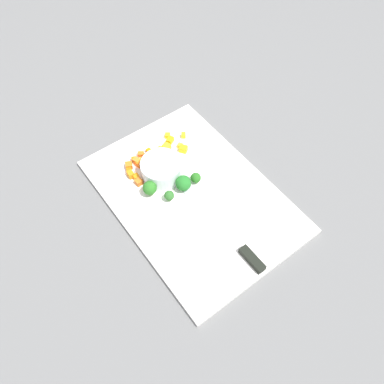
% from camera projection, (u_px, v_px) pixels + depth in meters
% --- Properties ---
extents(ground_plane, '(4.00, 4.00, 0.00)m').
position_uv_depth(ground_plane, '(192.00, 197.00, 0.95)').
color(ground_plane, slate).
extents(cutting_board, '(0.52, 0.36, 0.01)m').
position_uv_depth(cutting_board, '(192.00, 196.00, 0.94)').
color(cutting_board, white).
rests_on(cutting_board, ground_plane).
extents(prep_bowl, '(0.10, 0.10, 0.05)m').
position_uv_depth(prep_bowl, '(161.00, 169.00, 0.95)').
color(prep_bowl, white).
rests_on(prep_bowl, cutting_board).
extents(chef_knife, '(0.34, 0.03, 0.02)m').
position_uv_depth(chef_knife, '(228.00, 232.00, 0.87)').
color(chef_knife, silver).
rests_on(chef_knife, cutting_board).
extents(carrot_dice_0, '(0.02, 0.02, 0.01)m').
position_uv_depth(carrot_dice_0, '(141.00, 154.00, 1.00)').
color(carrot_dice_0, orange).
rests_on(carrot_dice_0, cutting_board).
extents(carrot_dice_1, '(0.02, 0.01, 0.01)m').
position_uv_depth(carrot_dice_1, '(136.00, 177.00, 0.96)').
color(carrot_dice_1, orange).
rests_on(carrot_dice_1, cutting_board).
extents(carrot_dice_2, '(0.02, 0.02, 0.02)m').
position_uv_depth(carrot_dice_2, '(137.00, 161.00, 0.99)').
color(carrot_dice_2, orange).
rests_on(carrot_dice_2, cutting_board).
extents(carrot_dice_3, '(0.01, 0.01, 0.01)m').
position_uv_depth(carrot_dice_3, '(134.00, 159.00, 0.99)').
color(carrot_dice_3, orange).
rests_on(carrot_dice_3, cutting_board).
extents(carrot_dice_4, '(0.02, 0.02, 0.02)m').
position_uv_depth(carrot_dice_4, '(139.00, 182.00, 0.95)').
color(carrot_dice_4, orange).
rests_on(carrot_dice_4, cutting_board).
extents(carrot_dice_5, '(0.01, 0.01, 0.01)m').
position_uv_depth(carrot_dice_5, '(143.00, 160.00, 0.99)').
color(carrot_dice_5, orange).
rests_on(carrot_dice_5, cutting_board).
extents(carrot_dice_6, '(0.02, 0.02, 0.01)m').
position_uv_depth(carrot_dice_6, '(148.00, 156.00, 1.00)').
color(carrot_dice_6, orange).
rests_on(carrot_dice_6, cutting_board).
extents(carrot_dice_7, '(0.02, 0.02, 0.01)m').
position_uv_depth(carrot_dice_7, '(129.00, 165.00, 0.98)').
color(carrot_dice_7, orange).
rests_on(carrot_dice_7, cutting_board).
extents(carrot_dice_8, '(0.01, 0.01, 0.01)m').
position_uv_depth(carrot_dice_8, '(149.00, 151.00, 1.01)').
color(carrot_dice_8, orange).
rests_on(carrot_dice_8, cutting_board).
extents(carrot_dice_9, '(0.02, 0.01, 0.02)m').
position_uv_depth(carrot_dice_9, '(131.00, 174.00, 0.96)').
color(carrot_dice_9, orange).
rests_on(carrot_dice_9, cutting_board).
extents(carrot_dice_10, '(0.01, 0.01, 0.01)m').
position_uv_depth(carrot_dice_10, '(155.00, 151.00, 1.01)').
color(carrot_dice_10, orange).
rests_on(carrot_dice_10, cutting_board).
extents(carrot_dice_11, '(0.02, 0.02, 0.01)m').
position_uv_depth(carrot_dice_11, '(139.00, 164.00, 0.98)').
color(carrot_dice_11, orange).
rests_on(carrot_dice_11, cutting_board).
extents(carrot_dice_12, '(0.02, 0.02, 0.01)m').
position_uv_depth(carrot_dice_12, '(129.00, 171.00, 0.97)').
color(carrot_dice_12, orange).
rests_on(carrot_dice_12, cutting_board).
extents(carrot_dice_13, '(0.02, 0.02, 0.01)m').
position_uv_depth(carrot_dice_13, '(156.00, 155.00, 1.00)').
color(carrot_dice_13, orange).
rests_on(carrot_dice_13, cutting_board).
extents(pepper_dice_0, '(0.02, 0.02, 0.01)m').
position_uv_depth(pepper_dice_0, '(180.00, 146.00, 1.02)').
color(pepper_dice_0, yellow).
rests_on(pepper_dice_0, cutting_board).
extents(pepper_dice_1, '(0.02, 0.02, 0.01)m').
position_uv_depth(pepper_dice_1, '(170.00, 140.00, 1.03)').
color(pepper_dice_1, yellow).
rests_on(pepper_dice_1, cutting_board).
extents(pepper_dice_2, '(0.02, 0.02, 0.02)m').
position_uv_depth(pepper_dice_2, '(166.00, 147.00, 1.01)').
color(pepper_dice_2, yellow).
rests_on(pepper_dice_2, cutting_board).
extents(pepper_dice_3, '(0.02, 0.02, 0.02)m').
position_uv_depth(pepper_dice_3, '(160.00, 151.00, 1.00)').
color(pepper_dice_3, yellow).
rests_on(pepper_dice_3, cutting_board).
extents(pepper_dice_4, '(0.02, 0.02, 0.01)m').
position_uv_depth(pepper_dice_4, '(168.00, 136.00, 1.04)').
color(pepper_dice_4, yellow).
rests_on(pepper_dice_4, cutting_board).
extents(pepper_dice_5, '(0.01, 0.01, 0.01)m').
position_uv_depth(pepper_dice_5, '(169.00, 152.00, 1.01)').
color(pepper_dice_5, yellow).
rests_on(pepper_dice_5, cutting_board).
extents(pepper_dice_6, '(0.02, 0.02, 0.01)m').
position_uv_depth(pepper_dice_6, '(183.00, 135.00, 1.04)').
color(pepper_dice_6, yellow).
rests_on(pepper_dice_6, cutting_board).
extents(pepper_dice_7, '(0.03, 0.02, 0.02)m').
position_uv_depth(pepper_dice_7, '(183.00, 149.00, 1.01)').
color(pepper_dice_7, yellow).
rests_on(pepper_dice_7, cutting_board).
extents(broccoli_floret_0, '(0.02, 0.02, 0.03)m').
position_uv_depth(broccoli_floret_0, '(169.00, 196.00, 0.92)').
color(broccoli_floret_0, '#8EAF61').
rests_on(broccoli_floret_0, cutting_board).
extents(broccoli_floret_1, '(0.04, 0.04, 0.04)m').
position_uv_depth(broccoli_floret_1, '(183.00, 183.00, 0.93)').
color(broccoli_floret_1, '#84BA60').
rests_on(broccoli_floret_1, cutting_board).
extents(broccoli_floret_2, '(0.03, 0.03, 0.03)m').
position_uv_depth(broccoli_floret_2, '(196.00, 178.00, 0.95)').
color(broccoli_floret_2, '#82BC5B').
rests_on(broccoli_floret_2, cutting_board).
extents(broccoli_floret_3, '(0.03, 0.03, 0.04)m').
position_uv_depth(broccoli_floret_3, '(150.00, 188.00, 0.92)').
color(broccoli_floret_3, '#87AE5A').
rests_on(broccoli_floret_3, cutting_board).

